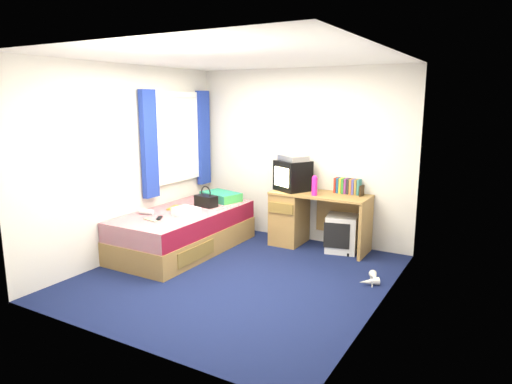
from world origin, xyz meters
The scene contains 20 objects.
ground centered at (0.00, 0.00, 0.00)m, with size 3.40×3.40×0.00m, color #0C1438.
room_shell centered at (0.00, 0.00, 1.45)m, with size 3.40×3.40×3.40m.
bed centered at (-1.10, 0.44, 0.27)m, with size 1.01×2.00×0.54m.
pillow centered at (-1.02, 1.19, 0.60)m, with size 0.55×0.35×0.12m, color #177198.
desk centered at (0.14, 1.44, 0.41)m, with size 1.30×0.55×0.75m.
storage_cube centered at (0.73, 1.44, 0.24)m, with size 0.39×0.39×0.49m, color silver.
crt_tv centered at (0.00, 1.44, 0.95)m, with size 0.54×0.52×0.41m.
vcr centered at (0.00, 1.44, 1.19)m, with size 0.38×0.27×0.07m, color #B4B4B6.
book_row centered at (0.73, 1.60, 0.85)m, with size 0.34×0.13×0.20m.
picture_frame centered at (0.94, 1.54, 0.82)m, with size 0.02×0.12×0.14m, color #312210.
pink_water_bottle centered at (0.39, 1.27, 0.87)m, with size 0.07×0.07×0.23m, color #E22093.
aerosol_can centered at (0.32, 1.50, 0.83)m, with size 0.05×0.05×0.17m, color silver.
handbag centered at (-0.99, 0.78, 0.62)m, with size 0.33×0.23×0.28m.
towel centered at (-0.92, 0.26, 0.59)m, with size 0.30×0.25×0.10m, color white.
magazine centered at (-1.25, 0.50, 0.55)m, with size 0.21×0.28×0.01m, color yellow.
water_bottle centered at (-1.38, 0.05, 0.58)m, with size 0.07×0.07×0.20m, color #B4C0C6.
colour_swatch_fan centered at (-1.13, -0.15, 0.55)m, with size 0.22×0.06×0.01m, color gold.
remote_control centered at (-1.09, -0.04, 0.55)m, with size 0.05×0.16×0.02m, color black.
window_assembly centered at (-1.55, 0.90, 1.42)m, with size 0.11×1.42×1.40m.
white_heels centered at (1.38, 0.57, 0.04)m, with size 0.23×0.38×0.09m.
Camera 1 is at (2.62, -4.13, 1.97)m, focal length 32.00 mm.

